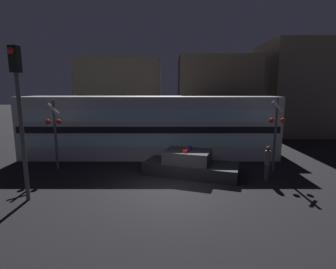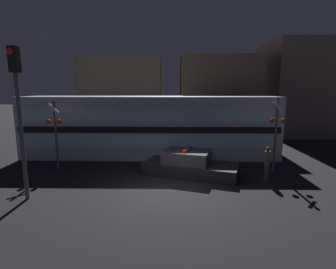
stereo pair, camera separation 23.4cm
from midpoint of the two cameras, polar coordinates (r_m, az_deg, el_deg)
ground_plane at (r=10.74m, az=-0.31°, el=-12.60°), size 120.00×120.00×0.00m
train at (r=16.19m, az=-4.37°, el=1.78°), size 15.18×2.92×3.67m
police_car at (r=12.78m, az=4.27°, el=-6.64°), size 4.79×3.08×1.32m
pedestrian at (r=12.67m, az=20.33°, el=-5.83°), size 0.27×0.27×1.58m
crossing_signal_near at (r=13.87m, az=22.01°, el=1.08°), size 0.78×0.31×3.72m
crossing_signal_far at (r=14.50m, az=-23.86°, el=0.96°), size 0.78×0.31×3.56m
traffic_light_corner at (r=10.71m, az=-30.29°, el=6.50°), size 0.30×0.46×5.57m
building_left at (r=25.36m, az=-10.13°, el=8.02°), size 7.16×6.28×6.71m
building_center at (r=22.73m, az=10.08°, el=7.82°), size 6.29×4.63×6.71m
building_right at (r=27.45m, az=25.88°, el=8.93°), size 6.33×6.83×8.25m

